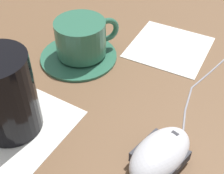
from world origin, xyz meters
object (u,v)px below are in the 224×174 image
coffee_cup (82,37)px  drinking_glass (4,95)px  saucer (79,55)px  computer_mouse (160,154)px

coffee_cup → drinking_glass: drinking_glass is taller
saucer → coffee_cup: 0.04m
computer_mouse → coffee_cup: bearing=-137.9°
coffee_cup → drinking_glass: (0.18, -0.04, 0.02)m
coffee_cup → saucer: bearing=-40.1°
computer_mouse → drinking_glass: bearing=-91.4°
coffee_cup → drinking_glass: 0.19m
saucer → computer_mouse: 0.25m
saucer → coffee_cup: coffee_cup is taller
saucer → drinking_glass: bearing=-10.7°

